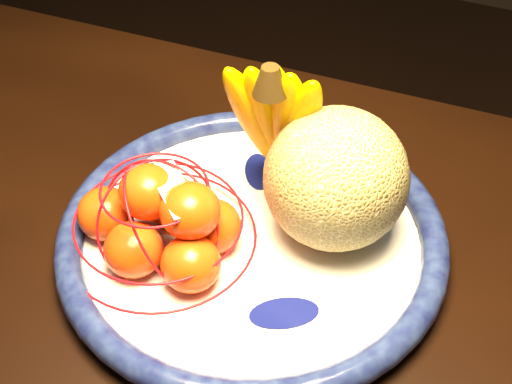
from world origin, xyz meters
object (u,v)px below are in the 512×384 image
at_px(cantaloupe, 336,179).
at_px(fruit_bowl, 252,237).
at_px(dining_table, 186,375).
at_px(banana_bunch, 278,117).
at_px(mandarin_bag, 163,222).

bearing_deg(cantaloupe, fruit_bowl, -149.37).
height_order(dining_table, banana_bunch, banana_bunch).
distance_m(dining_table, mandarin_bag, 0.16).
xyz_separation_m(dining_table, banana_bunch, (0.01, 0.20, 0.19)).
bearing_deg(dining_table, banana_bunch, 84.15).
bearing_deg(dining_table, mandarin_bag, 124.88).
distance_m(dining_table, cantaloupe, 0.25).
relative_size(fruit_bowl, mandarin_bag, 1.61).
relative_size(banana_bunch, mandarin_bag, 0.78).
height_order(dining_table, fruit_bowl, fruit_bowl).
distance_m(fruit_bowl, mandarin_bag, 0.10).
height_order(fruit_bowl, banana_bunch, banana_bunch).
bearing_deg(banana_bunch, cantaloupe, -33.72).
distance_m(fruit_bowl, cantaloupe, 0.11).
bearing_deg(banana_bunch, fruit_bowl, -94.34).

